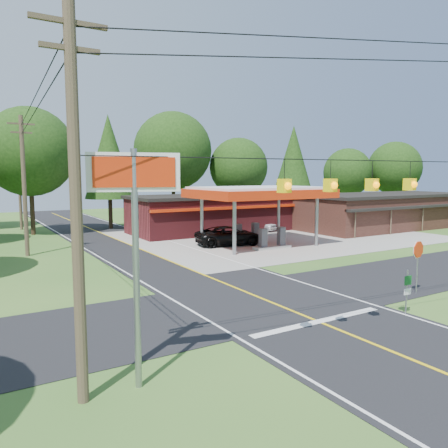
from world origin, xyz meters
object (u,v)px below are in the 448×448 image
sedan_car (257,224)px  big_stop_sign (135,214)px  suv_car (230,236)px  gas_canopy (259,194)px  octagonal_stop_sign (418,254)px

sedan_car → big_stop_sign: bearing=-158.5°
suv_car → sedan_car: 9.89m
gas_canopy → suv_car: 4.25m
suv_car → octagonal_stop_sign: (-0.07, -17.51, 1.23)m
gas_canopy → octagonal_stop_sign: size_ratio=3.95×
gas_canopy → big_stop_sign: bearing=-133.3°
suv_car → octagonal_stop_sign: size_ratio=2.12×
sedan_car → big_stop_sign: size_ratio=0.65×
suv_car → octagonal_stop_sign: 17.56m
sedan_car → big_stop_sign: 34.65m
gas_canopy → big_stop_sign: size_ratio=1.63×
gas_canopy → sedan_car: bearing=55.3°
suv_car → sedan_car: bearing=-37.3°
sedan_car → big_stop_sign: big_stop_sign is taller
suv_car → sedan_car: size_ratio=1.34×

